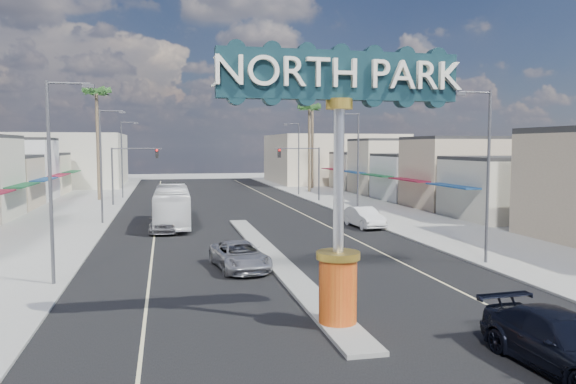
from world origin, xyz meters
name	(u,v)px	position (x,y,z in m)	size (l,w,h in m)	color
ground	(236,221)	(0.00, 30.00, 0.00)	(160.00, 160.00, 0.00)	gray
road	(236,221)	(0.00, 30.00, 0.01)	(20.00, 120.00, 0.01)	black
median_island	(272,257)	(0.00, 14.00, 0.08)	(1.30, 30.00, 0.16)	gray
sidewalk_left	(57,225)	(-14.00, 30.00, 0.06)	(8.00, 120.00, 0.12)	gray
sidewalk_right	(394,215)	(14.00, 30.00, 0.06)	(8.00, 120.00, 0.12)	gray
storefront_row_right	(431,174)	(24.00, 43.00, 3.00)	(12.00, 42.00, 6.00)	#B7B29E
backdrop_far_left	(55,160)	(-22.00, 75.00, 4.00)	(20.00, 20.00, 8.00)	#B7B29E
backdrop_far_right	(333,159)	(22.00, 75.00, 4.00)	(20.00, 20.00, 8.00)	beige
gateway_sign	(339,154)	(0.00, 1.98, 5.93)	(8.20, 1.50, 9.15)	red
traffic_signal_left	(130,164)	(-9.18, 43.99, 4.27)	(5.09, 0.45, 6.00)	#47474C
traffic_signal_right	(303,163)	(9.18, 43.99, 4.27)	(5.09, 0.45, 6.00)	#47474C
streetlight_l_near	(54,172)	(-10.43, 10.00, 5.07)	(2.03, 0.22, 9.00)	#47474C
streetlight_l_mid	(103,160)	(-10.43, 30.00, 5.07)	(2.03, 0.22, 9.00)	#47474C
streetlight_l_far	(123,155)	(-10.43, 52.00, 5.07)	(2.03, 0.22, 9.00)	#47474C
streetlight_r_near	(485,168)	(10.43, 10.00, 5.07)	(2.03, 0.22, 9.00)	#47474C
streetlight_r_mid	(356,159)	(10.43, 30.00, 5.07)	(2.03, 0.22, 9.00)	#47474C
streetlight_r_far	(297,155)	(10.43, 52.00, 5.07)	(2.03, 0.22, 9.00)	#47474C
palm_left_far	(97,98)	(-13.00, 50.00, 11.50)	(2.60, 2.60, 13.10)	brown
palm_right_mid	(309,112)	(13.00, 56.00, 10.60)	(2.60, 2.60, 12.10)	brown
palm_right_far	(312,102)	(15.00, 62.00, 12.39)	(2.60, 2.60, 14.10)	brown
suv_left	(240,256)	(-2.11, 11.59, 0.69)	(2.30, 4.99, 1.39)	#A3A3A7
suv_right	(563,343)	(4.94, -2.92, 0.79)	(2.20, 5.42, 1.57)	black
car_parked_left	(165,221)	(-5.76, 24.86, 0.84)	(1.99, 4.94, 1.68)	slate
car_parked_right	(364,217)	(9.00, 24.06, 0.78)	(1.64, 4.71, 1.55)	silver
city_bus	(172,206)	(-5.23, 28.08, 1.54)	(2.58, 11.03, 3.07)	white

